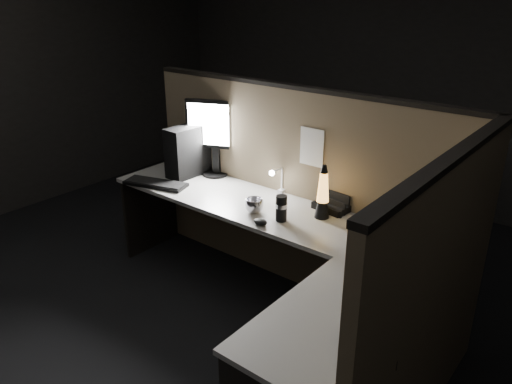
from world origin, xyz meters
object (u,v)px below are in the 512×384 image
Objects in this scene: pc_tower at (189,151)px; lava_lamp at (323,196)px; monitor at (215,131)px; desk_phone at (377,339)px; keyboard at (156,184)px.

lava_lamp is at bearing 0.99° from pc_tower.
pc_tower is at bearing -166.08° from monitor.
desk_phone is at bearing -48.05° from lava_lamp.
pc_tower reaches higher than keyboard.
lava_lamp is at bearing -3.65° from keyboard.
keyboard is at bearing 150.24° from desk_phone.
keyboard is at bearing -166.75° from lava_lamp.
monitor is at bearing 49.73° from keyboard.
pc_tower is at bearing 178.61° from lava_lamp.
keyboard is at bearing -137.03° from monitor.
pc_tower is at bearing 67.48° from keyboard.
monitor reaches higher than keyboard.
keyboard is at bearing -93.23° from pc_tower.
lava_lamp is at bearing -31.97° from monitor.
monitor is at bearing 171.70° from lava_lamp.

